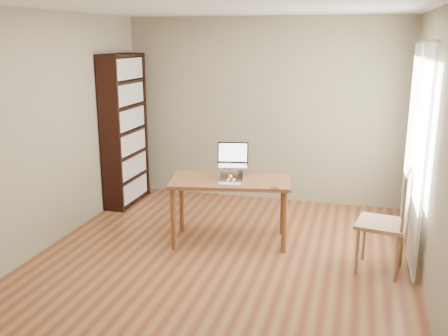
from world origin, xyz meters
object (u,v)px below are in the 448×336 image
at_px(laptop, 233,160).
at_px(keyboard, 230,184).
at_px(desk, 230,188).
at_px(cat, 234,172).
at_px(bookshelf, 125,130).
at_px(chair, 391,218).

height_order(laptop, keyboard, laptop).
height_order(desk, cat, cat).
relative_size(bookshelf, desk, 1.45).
xyz_separation_m(bookshelf, chair, (3.52, -1.34, -0.47)).
relative_size(desk, chair, 1.36).
relative_size(bookshelf, laptop, 5.31).
distance_m(bookshelf, keyboard, 2.23).
bearing_deg(laptop, desk, -100.54).
bearing_deg(desk, keyboard, -87.91).
distance_m(desk, keyboard, 0.25).
bearing_deg(desk, laptop, 79.46).
relative_size(laptop, cat, 0.83).
distance_m(desk, cat, 0.20).
distance_m(laptop, chair, 1.84).
xyz_separation_m(desk, keyboard, (0.05, -0.22, 0.11)).
relative_size(laptop, keyboard, 1.46).
bearing_deg(bookshelf, laptop, -25.89).
height_order(laptop, cat, laptop).
distance_m(bookshelf, desk, 2.10).
bearing_deg(bookshelf, desk, -29.48).
distance_m(bookshelf, cat, 2.03).
bearing_deg(chair, keyboard, -173.45).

